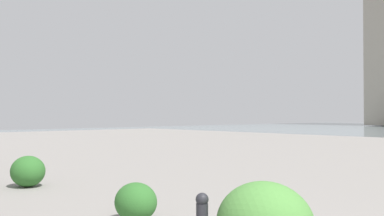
% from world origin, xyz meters
% --- Properties ---
extents(shrub_round, '(0.76, 0.68, 0.64)m').
position_xyz_m(shrub_round, '(7.26, -1.43, 0.32)').
color(shrub_round, '#2D6628').
rests_on(shrub_round, ground).
extents(shrub_wide, '(0.64, 0.57, 0.54)m').
position_xyz_m(shrub_wide, '(3.43, -1.48, 0.27)').
color(shrub_wide, '#2D6628').
rests_on(shrub_wide, ground).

